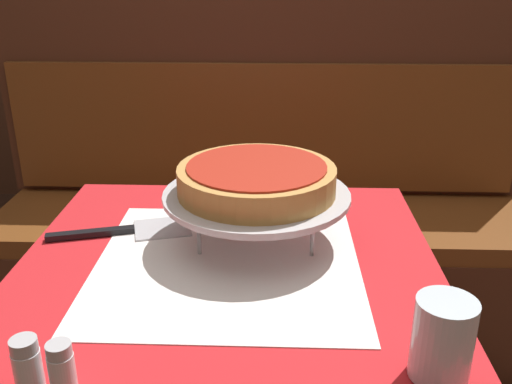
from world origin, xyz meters
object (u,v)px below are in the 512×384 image
at_px(napkin_holder, 240,175).
at_px(pizza_pan_stand, 257,197).
at_px(deep_dish_pizza, 257,179).
at_px(dining_table_front, 228,312).
at_px(condiment_caddy, 220,80).
at_px(pizza_server, 128,231).
at_px(water_glass_near, 443,339).
at_px(pepper_shaker, 62,370).
at_px(dining_table_rear, 225,113).
at_px(booth_bench, 262,247).
at_px(salt_shaker, 28,368).

bearing_deg(napkin_holder, pizza_pan_stand, -79.20).
bearing_deg(deep_dish_pizza, dining_table_front, -117.50).
bearing_deg(condiment_caddy, pizza_server, -92.08).
relative_size(pizza_server, condiment_caddy, 1.86).
bearing_deg(water_glass_near, pepper_shaker, -173.51).
bearing_deg(deep_dish_pizza, pizza_pan_stand, 180.00).
relative_size(dining_table_rear, booth_bench, 0.41).
distance_m(dining_table_front, booth_bench, 0.88).
relative_size(pizza_pan_stand, deep_dish_pizza, 1.19).
relative_size(dining_table_front, salt_shaker, 9.29).
bearing_deg(dining_table_front, pepper_shaker, -117.27).
distance_m(deep_dish_pizza, water_glass_near, 0.47).
height_order(dining_table_rear, condiment_caddy, condiment_caddy).
xyz_separation_m(dining_table_front, napkin_holder, (0.00, 0.35, 0.15)).
bearing_deg(salt_shaker, deep_dish_pizza, 58.46).
height_order(dining_table_rear, salt_shaker, salt_shaker).
relative_size(salt_shaker, napkin_holder, 0.84).
height_order(pizza_pan_stand, napkin_holder, pizza_pan_stand).
bearing_deg(dining_table_front, pizza_server, 150.74).
xyz_separation_m(dining_table_rear, pizza_pan_stand, (0.20, -1.50, 0.22)).
bearing_deg(dining_table_rear, dining_table_front, -84.74).
relative_size(pizza_server, pepper_shaker, 3.74).
bearing_deg(napkin_holder, dining_table_rear, 96.84).
height_order(deep_dish_pizza, salt_shaker, deep_dish_pizza).
distance_m(water_glass_near, condiment_caddy, 1.92).
distance_m(dining_table_rear, condiment_caddy, 0.16).
bearing_deg(water_glass_near, condiment_caddy, 104.25).
relative_size(dining_table_front, deep_dish_pizza, 2.57).
relative_size(dining_table_front, condiment_caddy, 4.96).
xyz_separation_m(dining_table_rear, booth_bench, (0.19, -0.77, -0.27)).
relative_size(pizza_pan_stand, napkin_holder, 3.64).
bearing_deg(pizza_server, water_glass_near, -38.32).
xyz_separation_m(dining_table_rear, water_glass_near, (0.46, -1.90, 0.19)).
xyz_separation_m(water_glass_near, napkin_holder, (-0.31, 0.64, -0.01)).
bearing_deg(pepper_shaker, condiment_caddy, 89.49).
relative_size(deep_dish_pizza, condiment_caddy, 1.93).
bearing_deg(pizza_pan_stand, dining_table_front, -117.50).
distance_m(pizza_server, condiment_caddy, 1.45).
bearing_deg(napkin_holder, water_glass_near, -64.43).
distance_m(pizza_pan_stand, water_glass_near, 0.47).
distance_m(dining_table_front, deep_dish_pizza, 0.26).
xyz_separation_m(dining_table_front, pizza_pan_stand, (0.05, 0.10, 0.20)).
height_order(salt_shaker, condiment_caddy, condiment_caddy).
bearing_deg(booth_bench, water_glass_near, -76.68).
bearing_deg(salt_shaker, napkin_holder, 71.94).
height_order(dining_table_front, deep_dish_pizza, deep_dish_pizza).
bearing_deg(napkin_holder, deep_dish_pizza, -79.20).
bearing_deg(dining_table_front, condiment_caddy, 95.95).
bearing_deg(water_glass_near, dining_table_front, 136.44).
height_order(deep_dish_pizza, water_glass_near, deep_dish_pizza).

